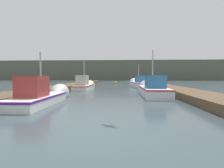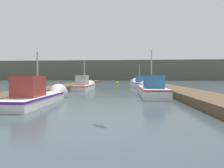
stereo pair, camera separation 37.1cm
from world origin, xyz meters
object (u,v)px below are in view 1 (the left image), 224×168
fishing_boat_0 (44,95)px  fishing_boat_1 (152,89)px  fishing_boat_2 (85,85)px  fishing_boat_3 (138,83)px  mooring_piling_1 (145,82)px  mooring_piling_0 (149,82)px  channel_buoy (116,83)px

fishing_boat_0 → fishing_boat_1: fishing_boat_1 is taller
fishing_boat_0 → fishing_boat_2: size_ratio=1.00×
fishing_boat_2 → fishing_boat_3: (6.22, 4.80, 0.02)m
mooring_piling_1 → mooring_piling_0: bearing=-91.0°
fishing_boat_1 → fishing_boat_2: (-6.30, 5.46, -0.03)m
fishing_boat_2 → mooring_piling_1: bearing=47.6°
fishing_boat_1 → fishing_boat_3: 10.26m
fishing_boat_3 → mooring_piling_0: (1.24, -1.41, 0.18)m
channel_buoy → mooring_piling_0: bearing=-64.9°
fishing_boat_2 → mooring_piling_1: fishing_boat_2 is taller
fishing_boat_0 → fishing_boat_2: fishing_boat_2 is taller
fishing_boat_3 → mooring_piling_0: 1.88m
fishing_boat_2 → mooring_piling_0: (7.45, 3.39, 0.20)m
mooring_piling_0 → mooring_piling_1: bearing=89.0°
fishing_boat_0 → channel_buoy: bearing=81.1°
mooring_piling_1 → channel_buoy: (-4.63, 4.94, -0.45)m
fishing_boat_1 → mooring_piling_0: (1.15, 8.85, 0.17)m
fishing_boat_1 → fishing_boat_3: size_ratio=0.95×
fishing_boat_1 → mooring_piling_1: bearing=85.5°
fishing_boat_2 → channel_buoy: (2.91, 13.10, -0.28)m
fishing_boat_0 → fishing_boat_1: bearing=32.1°
fishing_boat_0 → fishing_boat_2: (0.17, 9.70, 0.05)m
fishing_boat_0 → mooring_piling_1: bearing=65.5°
fishing_boat_3 → mooring_piling_1: 3.62m
mooring_piling_1 → fishing_boat_1: bearing=-95.2°
fishing_boat_2 → fishing_boat_3: bearing=38.0°
fishing_boat_3 → fishing_boat_2: bearing=-147.4°
channel_buoy → mooring_piling_1: bearing=-46.8°
fishing_boat_2 → mooring_piling_0: 8.19m
fishing_boat_0 → channel_buoy: 23.01m
fishing_boat_2 → channel_buoy: bearing=77.8°
fishing_boat_0 → mooring_piling_1: fishing_boat_0 is taller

